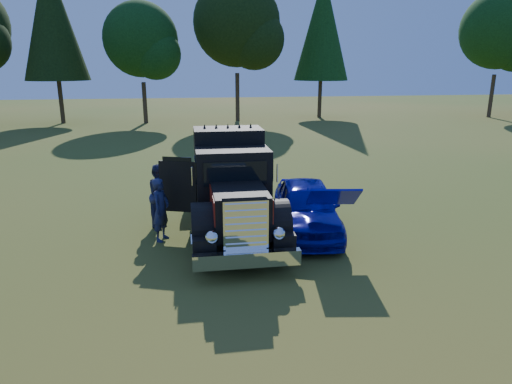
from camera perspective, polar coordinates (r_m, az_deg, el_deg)
The scene contains 6 objects.
ground at distance 11.92m, azimuth -4.59°, elevation -8.46°, with size 120.00×120.00×0.00m, color #2E5218.
treeline at distance 38.36m, azimuth -15.58°, elevation 19.47°, with size 72.10×24.04×13.84m.
diamond_t_truck at distance 13.43m, azimuth -3.10°, elevation 0.18°, with size 3.33×7.16×3.00m.
hotrod_coupe at distance 13.65m, azimuth 6.30°, elevation -1.86°, with size 2.45×4.72×1.89m.
spectator_near at distance 13.14m, azimuth -11.79°, elevation -2.17°, with size 0.66×0.44×1.82m, color navy.
spectator_far at distance 14.37m, azimuth -11.81°, elevation -0.37°, with size 0.95×0.74×1.95m, color #22234F.
Camera 1 is at (-0.75, -10.86, 4.86)m, focal length 32.00 mm.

